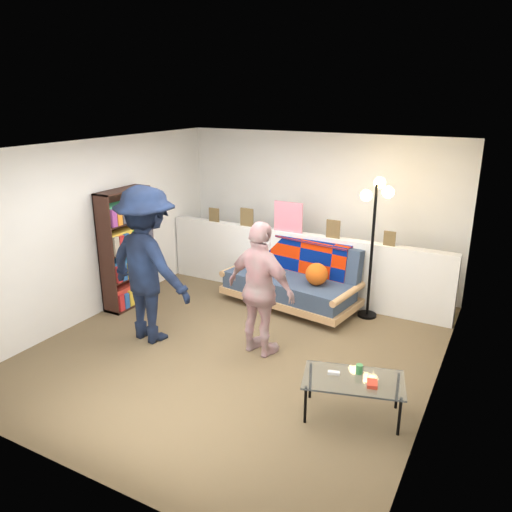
{
  "coord_description": "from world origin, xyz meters",
  "views": [
    {
      "loc": [
        2.76,
        -4.75,
        2.97
      ],
      "look_at": [
        0.0,
        0.4,
        1.05
      ],
      "focal_mm": 35.0,
      "sensor_mm": 36.0,
      "label": 1
    }
  ],
  "objects_px": {
    "futon_sofa": "(294,279)",
    "floor_lamp": "(375,220)",
    "bookshelf": "(127,252)",
    "person_left": "(148,265)",
    "person_right": "(261,290)",
    "coffee_table": "(354,382)"
  },
  "relations": [
    {
      "from": "futon_sofa",
      "to": "floor_lamp",
      "type": "relative_size",
      "value": 1.07
    },
    {
      "from": "floor_lamp",
      "to": "person_left",
      "type": "bearing_deg",
      "value": -138.96
    },
    {
      "from": "coffee_table",
      "to": "person_right",
      "type": "relative_size",
      "value": 0.65
    },
    {
      "from": "floor_lamp",
      "to": "person_left",
      "type": "xyz_separation_m",
      "value": [
        -2.23,
        -1.94,
        -0.39
      ]
    },
    {
      "from": "bookshelf",
      "to": "coffee_table",
      "type": "height_order",
      "value": "bookshelf"
    },
    {
      "from": "floor_lamp",
      "to": "person_right",
      "type": "height_order",
      "value": "floor_lamp"
    },
    {
      "from": "bookshelf",
      "to": "person_left",
      "type": "bearing_deg",
      "value": -35.51
    },
    {
      "from": "futon_sofa",
      "to": "person_right",
      "type": "bearing_deg",
      "value": -80.77
    },
    {
      "from": "futon_sofa",
      "to": "coffee_table",
      "type": "bearing_deg",
      "value": -53.58
    },
    {
      "from": "coffee_table",
      "to": "person_right",
      "type": "bearing_deg",
      "value": 153.52
    },
    {
      "from": "futon_sofa",
      "to": "floor_lamp",
      "type": "xyz_separation_m",
      "value": [
        1.08,
        0.15,
        0.97
      ]
    },
    {
      "from": "coffee_table",
      "to": "person_left",
      "type": "height_order",
      "value": "person_left"
    },
    {
      "from": "bookshelf",
      "to": "person_right",
      "type": "relative_size",
      "value": 1.05
    },
    {
      "from": "coffee_table",
      "to": "person_left",
      "type": "relative_size",
      "value": 0.54
    },
    {
      "from": "bookshelf",
      "to": "person_left",
      "type": "relative_size",
      "value": 0.87
    },
    {
      "from": "coffee_table",
      "to": "futon_sofa",
      "type": "bearing_deg",
      "value": 126.42
    },
    {
      "from": "bookshelf",
      "to": "coffee_table",
      "type": "relative_size",
      "value": 1.62
    },
    {
      "from": "floor_lamp",
      "to": "person_right",
      "type": "relative_size",
      "value": 1.19
    },
    {
      "from": "floor_lamp",
      "to": "futon_sofa",
      "type": "bearing_deg",
      "value": -171.85
    },
    {
      "from": "person_right",
      "to": "futon_sofa",
      "type": "bearing_deg",
      "value": -68.53
    },
    {
      "from": "person_left",
      "to": "floor_lamp",
      "type": "bearing_deg",
      "value": -129.88
    },
    {
      "from": "bookshelf",
      "to": "futon_sofa",
      "type": "bearing_deg",
      "value": 27.2
    }
  ]
}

